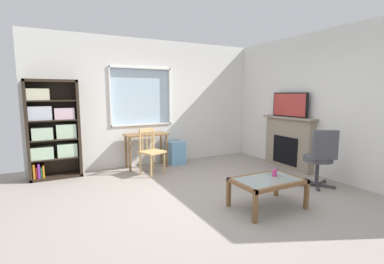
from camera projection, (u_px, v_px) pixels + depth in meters
ground at (206, 198)px, 4.25m from camera, size 6.06×5.93×0.02m
wall_back_with_window at (152, 103)px, 6.25m from camera, size 5.06×0.15×2.76m
wall_right at (324, 105)px, 5.24m from camera, size 0.12×5.13×2.76m
bookshelf at (52, 130)px, 5.16m from camera, size 0.90×0.38×1.84m
desk_under_window at (146, 140)px, 5.92m from camera, size 0.90×0.43×0.74m
wooden_chair at (151, 151)px, 5.45m from camera, size 0.54×0.53×0.90m
plastic_drawer_unit at (175, 152)px, 6.33m from camera, size 0.35×0.40×0.51m
fireplace at (288, 142)px, 5.89m from camera, size 0.26×1.29×1.10m
tv at (290, 105)px, 5.77m from camera, size 0.06×0.90×0.51m
office_chair at (320, 156)px, 4.64m from camera, size 0.60×0.62×1.00m
coffee_table at (267, 183)px, 3.83m from camera, size 0.95×0.62×0.41m
sippy_cup at (275, 173)px, 3.96m from camera, size 0.07×0.07×0.09m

